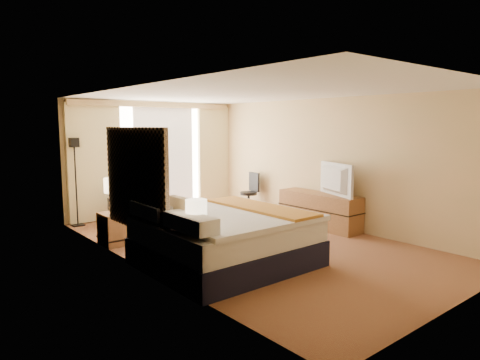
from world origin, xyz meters
TOP-DOWN VIEW (x-y plane):
  - floor at (0.00, 0.00)m, footprint 4.20×7.00m
  - ceiling at (0.00, 0.00)m, footprint 4.20×7.00m
  - wall_back at (0.00, 3.50)m, footprint 4.20×0.02m
  - wall_front at (0.00, -3.50)m, footprint 4.20×0.02m
  - wall_left at (-2.10, 0.00)m, footprint 0.02×7.00m
  - wall_right at (2.10, 0.00)m, footprint 0.02×7.00m
  - headboard at (-2.06, 0.20)m, footprint 0.06×1.85m
  - nightstand_left at (-1.87, -1.05)m, footprint 0.45×0.52m
  - nightstand_right at (-1.87, 1.45)m, footprint 0.45×0.52m
  - media_dresser at (1.83, 0.00)m, footprint 0.50×1.80m
  - window at (0.25, 3.47)m, footprint 2.30×0.02m
  - curtains at (-0.00, 3.39)m, footprint 4.12×0.19m
  - bed at (-1.06, -0.65)m, footprint 2.26×2.07m
  - loveseat at (-0.69, 2.84)m, footprint 1.30×0.78m
  - floor_lamp at (-1.90, 3.26)m, footprint 0.23×0.23m
  - desk_chair at (1.80, 2.10)m, footprint 0.45×0.45m
  - lamp_left at (-1.85, -1.08)m, footprint 0.27×0.27m
  - lamp_right at (-1.91, 1.39)m, footprint 0.29×0.29m
  - tissue_box at (-1.79, -1.04)m, footprint 0.14×0.14m
  - telephone at (-1.76, 1.30)m, footprint 0.21×0.17m
  - television at (1.78, -0.32)m, footprint 0.52×1.08m

SIDE VIEW (x-z plane):
  - floor at x=0.00m, z-range -0.01..0.01m
  - loveseat at x=-0.69m, z-range -0.13..0.64m
  - nightstand_left at x=-1.87m, z-range 0.00..0.55m
  - nightstand_right at x=-1.87m, z-range 0.00..0.55m
  - media_dresser at x=1.83m, z-range 0.00..0.70m
  - bed at x=-1.06m, z-range -0.15..0.95m
  - desk_chair at x=1.80m, z-range -0.05..0.89m
  - telephone at x=-1.76m, z-range 0.55..0.62m
  - tissue_box at x=-1.79m, z-range 0.55..0.65m
  - lamp_left at x=-1.85m, z-range 0.71..1.28m
  - television at x=1.78m, z-range 0.70..1.33m
  - lamp_right at x=-1.91m, z-range 0.72..1.34m
  - floor_lamp at x=-1.90m, z-range 0.37..2.18m
  - headboard at x=-2.06m, z-range 0.53..2.03m
  - wall_back at x=0.00m, z-range 0.00..2.60m
  - wall_front at x=0.00m, z-range 0.00..2.60m
  - wall_left at x=-2.10m, z-range 0.00..2.60m
  - wall_right at x=2.10m, z-range 0.00..2.60m
  - window at x=0.25m, z-range 0.17..2.47m
  - curtains at x=0.00m, z-range 0.13..2.69m
  - ceiling at x=0.00m, z-range 2.59..2.61m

